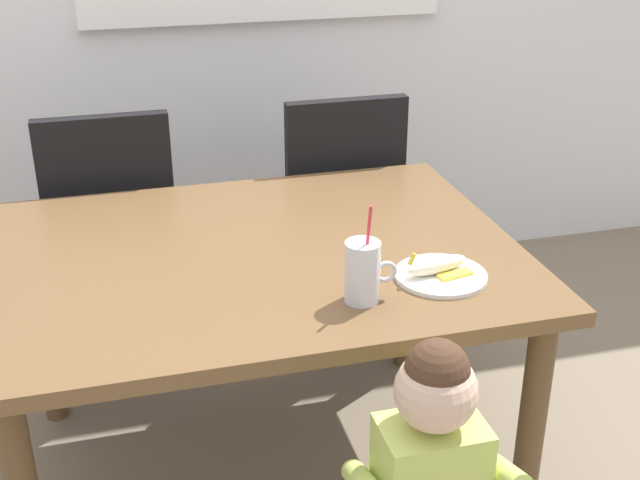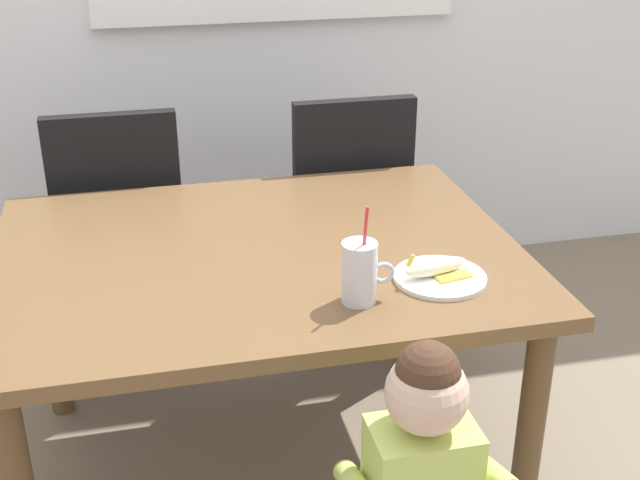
{
  "view_description": "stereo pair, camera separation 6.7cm",
  "coord_description": "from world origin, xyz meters",
  "px_view_note": "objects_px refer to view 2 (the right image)",
  "views": [
    {
      "loc": [
        -0.35,
        -1.95,
        1.69
      ],
      "look_at": [
        0.15,
        -0.11,
        0.8
      ],
      "focal_mm": 46.48,
      "sensor_mm": 36.0,
      "label": 1
    },
    {
      "loc": [
        -0.29,
        -1.97,
        1.69
      ],
      "look_at": [
        0.15,
        -0.11,
        0.8
      ],
      "focal_mm": 46.48,
      "sensor_mm": 36.0,
      "label": 2
    }
  ],
  "objects_px": {
    "dining_chair_right": "(345,204)",
    "peeled_banana": "(437,267)",
    "milk_cup": "(360,276)",
    "dining_chair_left": "(121,222)",
    "toddler_standing": "(422,473)",
    "snack_plate": "(440,278)",
    "dining_table": "(259,279)"
  },
  "relations": [
    {
      "from": "milk_cup",
      "to": "peeled_banana",
      "type": "height_order",
      "value": "milk_cup"
    },
    {
      "from": "dining_chair_right",
      "to": "milk_cup",
      "type": "relative_size",
      "value": 3.82
    },
    {
      "from": "dining_table",
      "to": "dining_chair_left",
      "type": "distance_m",
      "value": 0.82
    },
    {
      "from": "dining_chair_left",
      "to": "dining_chair_right",
      "type": "bearing_deg",
      "value": 179.06
    },
    {
      "from": "milk_cup",
      "to": "peeled_banana",
      "type": "relative_size",
      "value": 1.43
    },
    {
      "from": "dining_chair_left",
      "to": "dining_chair_right",
      "type": "relative_size",
      "value": 1.0
    },
    {
      "from": "dining_chair_left",
      "to": "milk_cup",
      "type": "height_order",
      "value": "milk_cup"
    },
    {
      "from": "snack_plate",
      "to": "dining_chair_left",
      "type": "bearing_deg",
      "value": 127.76
    },
    {
      "from": "dining_chair_left",
      "to": "toddler_standing",
      "type": "distance_m",
      "value": 1.55
    },
    {
      "from": "dining_table",
      "to": "peeled_banana",
      "type": "distance_m",
      "value": 0.5
    },
    {
      "from": "toddler_standing",
      "to": "milk_cup",
      "type": "height_order",
      "value": "milk_cup"
    },
    {
      "from": "toddler_standing",
      "to": "milk_cup",
      "type": "bearing_deg",
      "value": 95.68
    },
    {
      "from": "dining_table",
      "to": "dining_chair_left",
      "type": "xyz_separation_m",
      "value": [
        -0.37,
        0.73,
        -0.11
      ]
    },
    {
      "from": "dining_chair_right",
      "to": "dining_table",
      "type": "bearing_deg",
      "value": 59.12
    },
    {
      "from": "dining_chair_right",
      "to": "peeled_banana",
      "type": "bearing_deg",
      "value": 88.56
    },
    {
      "from": "dining_chair_left",
      "to": "toddler_standing",
      "type": "xyz_separation_m",
      "value": [
        0.59,
        -1.43,
        -0.02
      ]
    },
    {
      "from": "milk_cup",
      "to": "peeled_banana",
      "type": "distance_m",
      "value": 0.23
    },
    {
      "from": "milk_cup",
      "to": "toddler_standing",
      "type": "bearing_deg",
      "value": -84.32
    },
    {
      "from": "snack_plate",
      "to": "peeled_banana",
      "type": "height_order",
      "value": "peeled_banana"
    },
    {
      "from": "toddler_standing",
      "to": "snack_plate",
      "type": "distance_m",
      "value": 0.51
    },
    {
      "from": "dining_chair_left",
      "to": "dining_chair_right",
      "type": "height_order",
      "value": "same"
    },
    {
      "from": "dining_chair_left",
      "to": "snack_plate",
      "type": "xyz_separation_m",
      "value": [
        0.78,
        -1.0,
        0.2
      ]
    },
    {
      "from": "snack_plate",
      "to": "dining_table",
      "type": "bearing_deg",
      "value": 146.34
    },
    {
      "from": "dining_chair_left",
      "to": "toddler_standing",
      "type": "bearing_deg",
      "value": 112.48
    },
    {
      "from": "dining_chair_left",
      "to": "toddler_standing",
      "type": "height_order",
      "value": "dining_chair_left"
    },
    {
      "from": "dining_chair_right",
      "to": "peeled_banana",
      "type": "relative_size",
      "value": 5.47
    },
    {
      "from": "dining_table",
      "to": "toddler_standing",
      "type": "xyz_separation_m",
      "value": [
        0.22,
        -0.7,
        -0.12
      ]
    },
    {
      "from": "dining_chair_right",
      "to": "milk_cup",
      "type": "distance_m",
      "value": 1.11
    },
    {
      "from": "dining_table",
      "to": "dining_chair_left",
      "type": "relative_size",
      "value": 1.44
    },
    {
      "from": "dining_chair_right",
      "to": "snack_plate",
      "type": "relative_size",
      "value": 4.17
    },
    {
      "from": "milk_cup",
      "to": "snack_plate",
      "type": "xyz_separation_m",
      "value": [
        0.22,
        0.06,
        -0.06
      ]
    },
    {
      "from": "milk_cup",
      "to": "snack_plate",
      "type": "height_order",
      "value": "milk_cup"
    }
  ]
}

